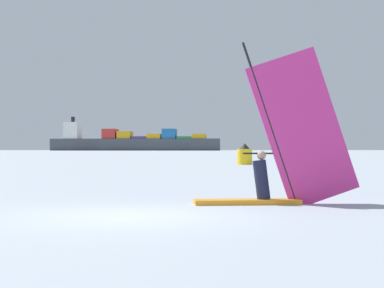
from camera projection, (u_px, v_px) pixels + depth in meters
ground_plane at (130, 216)px, 12.24m from camera, size 4000.00×4000.00×0.00m
windsurfer at (278, 158)px, 14.92m from camera, size 3.97×1.52×4.06m
cargo_ship at (133, 142)px, 657.04m from camera, size 171.84×101.64×36.17m
channel_buoy at (245, 155)px, 53.38m from camera, size 1.30×1.30×1.85m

